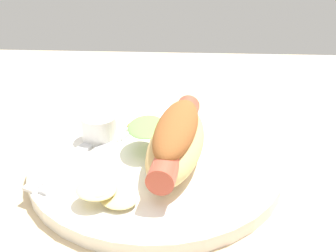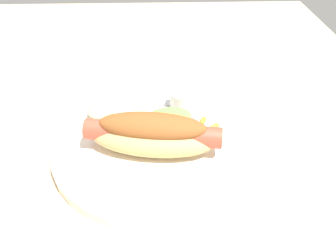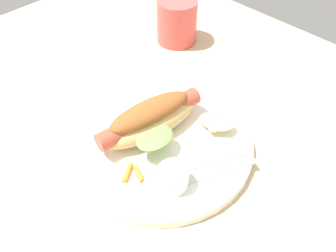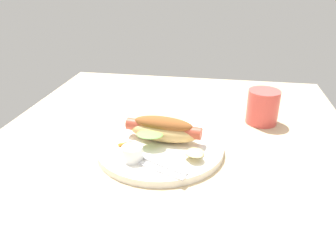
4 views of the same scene
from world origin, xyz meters
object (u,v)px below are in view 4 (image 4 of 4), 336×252
at_px(carrot_garnish, 126,145).
at_px(drinking_cup, 263,107).
at_px(fork, 155,162).
at_px(sauce_ramekin, 132,153).
at_px(hot_dog, 163,129).
at_px(knife, 154,168).
at_px(plate, 160,148).
at_px(chips_pile, 195,153).

relative_size(carrot_garnish, drinking_cup, 0.43).
xyz_separation_m(fork, carrot_garnish, (0.06, 0.08, 0.00)).
xyz_separation_m(fork, drinking_cup, (0.27, -0.24, 0.03)).
distance_m(sauce_ramekin, fork, 0.05).
xyz_separation_m(hot_dog, fork, (-0.10, -0.00, -0.03)).
relative_size(sauce_ramekin, fork, 0.29).
bearing_deg(hot_dog, knife, 100.27).
bearing_deg(plate, drinking_cup, -50.78).
xyz_separation_m(chips_pile, carrot_garnish, (0.02, 0.16, -0.01)).
distance_m(plate, drinking_cup, 0.31).
height_order(knife, chips_pile, chips_pile).
relative_size(sauce_ramekin, chips_pile, 0.58).
distance_m(hot_dog, fork, 0.10).
relative_size(plate, chips_pile, 3.86).
bearing_deg(chips_pile, plate, 63.36).
xyz_separation_m(hot_dog, sauce_ramekin, (-0.10, 0.05, -0.01)).
height_order(knife, carrot_garnish, carrot_garnish).
bearing_deg(drinking_cup, chips_pile, 146.33).
distance_m(sauce_ramekin, carrot_garnish, 0.06).
distance_m(fork, knife, 0.02).
bearing_deg(knife, plate, -61.75).
relative_size(fork, carrot_garnish, 3.81).
relative_size(knife, chips_pile, 1.88).
xyz_separation_m(sauce_ramekin, chips_pile, (0.03, -0.13, -0.01)).
height_order(sauce_ramekin, carrot_garnish, sauce_ramekin).
bearing_deg(hot_dog, sauce_ramekin, 71.96).
distance_m(chips_pile, carrot_garnish, 0.16).
xyz_separation_m(hot_dog, drinking_cup, (0.17, -0.24, 0.00)).
height_order(plate, chips_pile, chips_pile).
height_order(fork, knife, same).
height_order(plate, fork, fork).
distance_m(plate, chips_pile, 0.09).
bearing_deg(carrot_garnish, chips_pile, -97.27).
bearing_deg(plate, chips_pile, -116.64).
xyz_separation_m(plate, carrot_garnish, (-0.02, 0.07, 0.01)).
bearing_deg(sauce_ramekin, hot_dog, -26.29).
height_order(sauce_ramekin, knife, sauce_ramekin).
distance_m(chips_pile, drinking_cup, 0.29).
bearing_deg(sauce_ramekin, carrot_garnish, 28.92).
bearing_deg(knife, sauce_ramekin, -1.99).
bearing_deg(sauce_ramekin, fork, -94.24).
relative_size(hot_dog, sauce_ramekin, 4.17).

